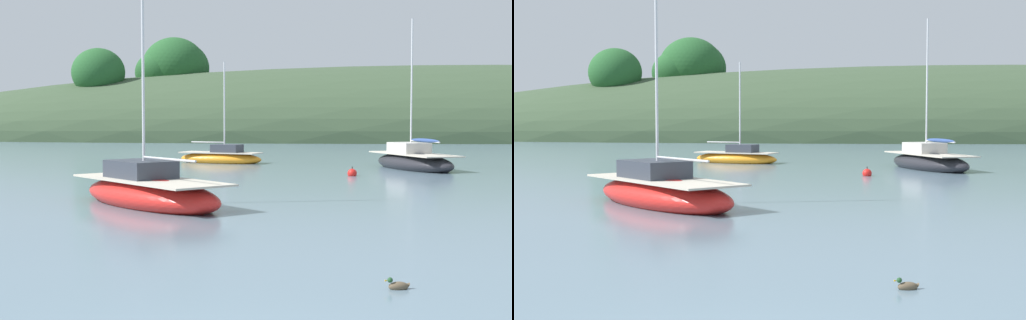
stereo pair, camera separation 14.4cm
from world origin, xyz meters
The scene contains 6 objects.
far_shoreline_hill centered at (24.66, 83.51, 0.11)m, with size 150.00×36.00×21.26m.
sailboat_red_portside centered at (8.12, 31.95, 0.42)m, with size 4.38×7.27×8.19m.
sailboat_yellow_far centered at (-3.33, 16.07, 0.42)m, with size 6.31×6.86×8.61m.
sailboat_grey_yawl centered at (-2.41, 36.76, 0.33)m, with size 5.57×3.67×6.20m.
mooring_buoy_channel centered at (4.38, 27.44, 0.12)m, with size 0.44×0.44×0.54m.
duck_trailing centered at (2.63, 4.89, 0.05)m, with size 0.43×0.24×0.24m.
Camera 1 is at (0.53, -7.08, 2.86)m, focal length 51.60 mm.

